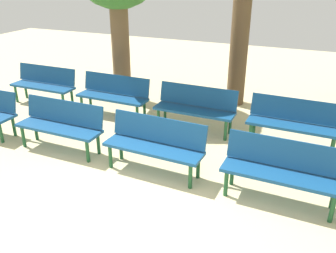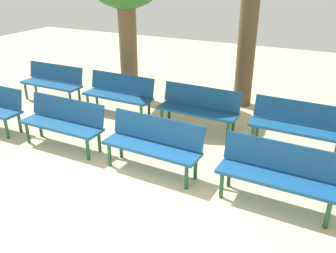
{
  "view_description": "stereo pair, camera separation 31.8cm",
  "coord_description": "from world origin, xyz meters",
  "px_view_note": "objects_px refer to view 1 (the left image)",
  "views": [
    {
      "loc": [
        2.16,
        -2.99,
        3.04
      ],
      "look_at": [
        0.0,
        2.12,
        0.55
      ],
      "focal_mm": 38.49,
      "sensor_mm": 36.0,
      "label": 1
    },
    {
      "loc": [
        2.45,
        -2.85,
        3.04
      ],
      "look_at": [
        0.0,
        2.12,
        0.55
      ],
      "focal_mm": 38.49,
      "sensor_mm": 36.0,
      "label": 2
    }
  ],
  "objects_px": {
    "bench_r1_c2": "(195,106)",
    "bench_r1_c3": "(294,121)",
    "bench_r0_c1": "(61,123)",
    "tree_2": "(239,42)",
    "bench_r1_c1": "(114,93)",
    "bench_r0_c3": "(282,168)",
    "bench_r0_c2": "(155,142)",
    "bench_r1_c0": "(44,83)"
  },
  "relations": [
    {
      "from": "bench_r1_c2",
      "to": "bench_r1_c3",
      "type": "bearing_deg",
      "value": 0.97
    },
    {
      "from": "bench_r1_c2",
      "to": "bench_r1_c3",
      "type": "height_order",
      "value": "same"
    },
    {
      "from": "bench_r1_c1",
      "to": "bench_r1_c2",
      "type": "distance_m",
      "value": 1.89
    },
    {
      "from": "bench_r1_c1",
      "to": "tree_2",
      "type": "relative_size",
      "value": 0.55
    },
    {
      "from": "bench_r0_c1",
      "to": "bench_r1_c1",
      "type": "xyz_separation_m",
      "value": [
        0.03,
        1.75,
        0.0
      ]
    },
    {
      "from": "bench_r1_c0",
      "to": "bench_r0_c2",
      "type": "bearing_deg",
      "value": -25.7
    },
    {
      "from": "bench_r0_c2",
      "to": "bench_r1_c2",
      "type": "height_order",
      "value": "same"
    },
    {
      "from": "bench_r0_c1",
      "to": "bench_r1_c0",
      "type": "relative_size",
      "value": 1.0
    },
    {
      "from": "bench_r0_c1",
      "to": "bench_r0_c3",
      "type": "distance_m",
      "value": 3.78
    },
    {
      "from": "bench_r1_c3",
      "to": "bench_r1_c1",
      "type": "bearing_deg",
      "value": -178.96
    },
    {
      "from": "bench_r0_c1",
      "to": "bench_r1_c3",
      "type": "bearing_deg",
      "value": 25.08
    },
    {
      "from": "bench_r0_c3",
      "to": "bench_r1_c2",
      "type": "bearing_deg",
      "value": 138.07
    },
    {
      "from": "bench_r0_c1",
      "to": "tree_2",
      "type": "height_order",
      "value": "tree_2"
    },
    {
      "from": "bench_r0_c3",
      "to": "bench_r1_c0",
      "type": "height_order",
      "value": "same"
    },
    {
      "from": "bench_r0_c2",
      "to": "bench_r1_c3",
      "type": "distance_m",
      "value": 2.6
    },
    {
      "from": "bench_r0_c2",
      "to": "tree_2",
      "type": "xyz_separation_m",
      "value": [
        0.45,
        3.58,
        0.97
      ]
    },
    {
      "from": "bench_r1_c3",
      "to": "tree_2",
      "type": "bearing_deg",
      "value": 130.61
    },
    {
      "from": "bench_r0_c3",
      "to": "bench_r1_c3",
      "type": "height_order",
      "value": "same"
    },
    {
      "from": "bench_r0_c1",
      "to": "bench_r1_c0",
      "type": "xyz_separation_m",
      "value": [
        -1.88,
        1.78,
        0.0
      ]
    },
    {
      "from": "bench_r1_c3",
      "to": "tree_2",
      "type": "xyz_separation_m",
      "value": [
        -1.47,
        1.84,
        0.97
      ]
    },
    {
      "from": "bench_r1_c2",
      "to": "bench_r1_c1",
      "type": "bearing_deg",
      "value": -179.92
    },
    {
      "from": "bench_r0_c1",
      "to": "bench_r1_c1",
      "type": "distance_m",
      "value": 1.75
    },
    {
      "from": "bench_r1_c2",
      "to": "tree_2",
      "type": "height_order",
      "value": "tree_2"
    },
    {
      "from": "bench_r0_c2",
      "to": "bench_r0_c3",
      "type": "height_order",
      "value": "same"
    },
    {
      "from": "bench_r0_c2",
      "to": "tree_2",
      "type": "bearing_deg",
      "value": 85.29
    },
    {
      "from": "bench_r1_c2",
      "to": "tree_2",
      "type": "xyz_separation_m",
      "value": [
        0.39,
        1.82,
        0.97
      ]
    },
    {
      "from": "tree_2",
      "to": "bench_r1_c0",
      "type": "bearing_deg",
      "value": -157.28
    },
    {
      "from": "tree_2",
      "to": "bench_r0_c1",
      "type": "bearing_deg",
      "value": -123.15
    },
    {
      "from": "bench_r0_c1",
      "to": "bench_r0_c2",
      "type": "xyz_separation_m",
      "value": [
        1.85,
        -0.05,
        0.0
      ]
    },
    {
      "from": "bench_r0_c1",
      "to": "bench_r1_c1",
      "type": "bearing_deg",
      "value": 89.86
    },
    {
      "from": "bench_r1_c2",
      "to": "bench_r1_c3",
      "type": "xyz_separation_m",
      "value": [
        1.86,
        -0.01,
        0.0
      ]
    },
    {
      "from": "bench_r1_c3",
      "to": "bench_r1_c0",
      "type": "bearing_deg",
      "value": -178.91
    },
    {
      "from": "bench_r0_c3",
      "to": "bench_r0_c1",
      "type": "bearing_deg",
      "value": -179.31
    },
    {
      "from": "bench_r1_c1",
      "to": "bench_r1_c2",
      "type": "xyz_separation_m",
      "value": [
        1.89,
        -0.04,
        0.0
      ]
    },
    {
      "from": "bench_r0_c3",
      "to": "bench_r0_c2",
      "type": "bearing_deg",
      "value": -179.04
    },
    {
      "from": "bench_r0_c1",
      "to": "bench_r1_c2",
      "type": "distance_m",
      "value": 2.57
    },
    {
      "from": "bench_r0_c1",
      "to": "bench_r1_c2",
      "type": "bearing_deg",
      "value": 42.61
    },
    {
      "from": "bench_r0_c3",
      "to": "bench_r1_c1",
      "type": "xyz_separation_m",
      "value": [
        -3.75,
        1.84,
        0.0
      ]
    },
    {
      "from": "bench_r1_c0",
      "to": "bench_r1_c1",
      "type": "xyz_separation_m",
      "value": [
        1.91,
        -0.03,
        0.0
      ]
    },
    {
      "from": "bench_r1_c0",
      "to": "bench_r1_c2",
      "type": "relative_size",
      "value": 0.99
    },
    {
      "from": "bench_r0_c2",
      "to": "tree_2",
      "type": "distance_m",
      "value": 3.74
    },
    {
      "from": "bench_r1_c3",
      "to": "bench_r1_c2",
      "type": "bearing_deg",
      "value": -178.51
    }
  ]
}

